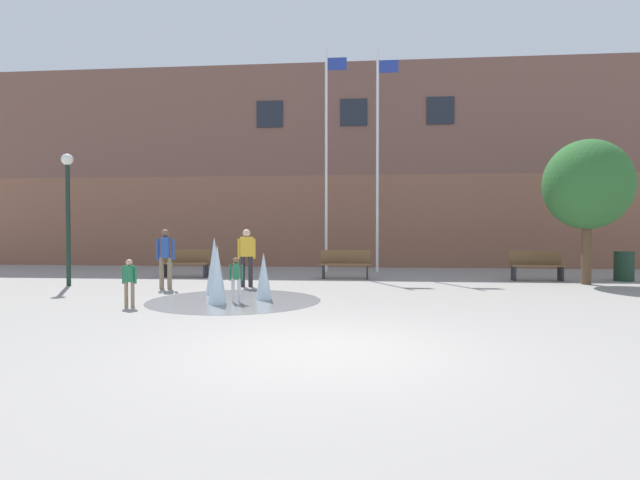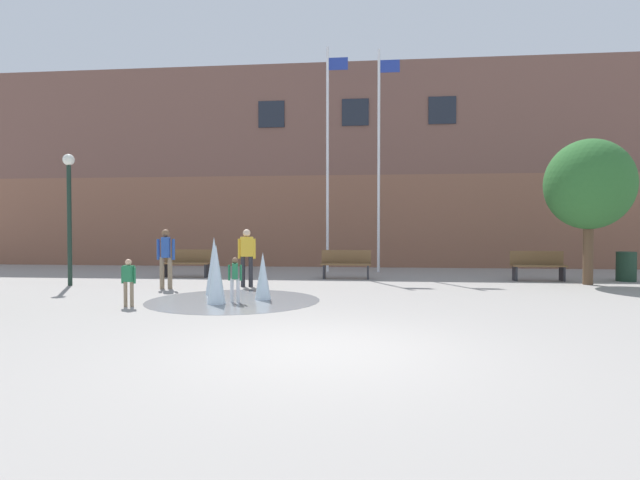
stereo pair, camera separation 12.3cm
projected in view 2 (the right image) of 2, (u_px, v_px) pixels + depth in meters
ground_plane at (322, 349)px, 6.67m from camera, size 100.00×100.00×0.00m
library_building at (357, 173)px, 23.51m from camera, size 36.00×6.05×8.47m
splash_fountain at (228, 276)px, 11.39m from camera, size 3.86×3.86×1.41m
park_bench_far_left at (187, 263)px, 16.47m from camera, size 1.60×0.44×0.91m
park_bench_under_left_flagpole at (346, 264)px, 15.98m from camera, size 1.60×0.44×0.91m
park_bench_far_right at (538, 265)px, 15.35m from camera, size 1.60×0.44×0.91m
adult_near_bench at (166, 254)px, 13.27m from camera, size 0.50×0.38×1.59m
adult_in_red at (247, 253)px, 13.74m from camera, size 0.50×0.30×1.59m
child_with_pink_shirt at (129, 279)px, 10.26m from camera, size 0.31×0.16×0.99m
child_in_fountain at (235, 276)px, 10.83m from camera, size 0.31×0.24×0.99m
flagpole_left at (328, 153)px, 18.42m from camera, size 0.80×0.10×8.29m
flagpole_right at (380, 154)px, 18.24m from camera, size 0.80×0.10×8.14m
lamp_post_left_lane at (69, 199)px, 14.00m from camera, size 0.32×0.32×3.70m
trash_can at (626, 267)px, 15.18m from camera, size 0.56×0.56×0.90m
street_tree_near_building at (589, 185)px, 14.23m from camera, size 2.42×2.42×4.16m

